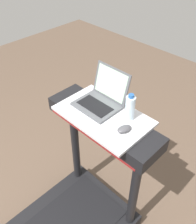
{
  "coord_description": "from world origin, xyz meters",
  "views": [
    {
      "loc": [
        0.9,
        -0.26,
        2.27
      ],
      "look_at": [
        0.0,
        0.65,
        1.21
      ],
      "focal_mm": 39.92,
      "sensor_mm": 36.0,
      "label": 1
    }
  ],
  "objects": [
    {
      "name": "computer_mouse",
      "position": [
        0.21,
        0.68,
        1.17
      ],
      "size": [
        0.08,
        0.11,
        0.03
      ],
      "primitive_type": "ellipsoid",
      "rotation": [
        0.0,
        0.0,
        -0.24
      ],
      "color": "#4C4C51",
      "rests_on": "desk_board"
    },
    {
      "name": "laptop",
      "position": [
        -0.09,
        0.78,
        1.21
      ],
      "size": [
        0.3,
        0.3,
        0.25
      ],
      "rotation": [
        0.0,
        0.0,
        -0.05
      ],
      "color": "#515459",
      "rests_on": "desk_board"
    },
    {
      "name": "water_bottle",
      "position": [
        0.15,
        0.79,
        1.25
      ],
      "size": [
        0.07,
        0.07,
        0.2
      ],
      "color": "silver",
      "rests_on": "desk_board"
    },
    {
      "name": "desk_board",
      "position": [
        0.0,
        0.7,
        1.15
      ],
      "size": [
        0.65,
        0.41,
        0.02
      ],
      "primitive_type": "cube",
      "color": "silver",
      "rests_on": "treadmill_base"
    }
  ]
}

